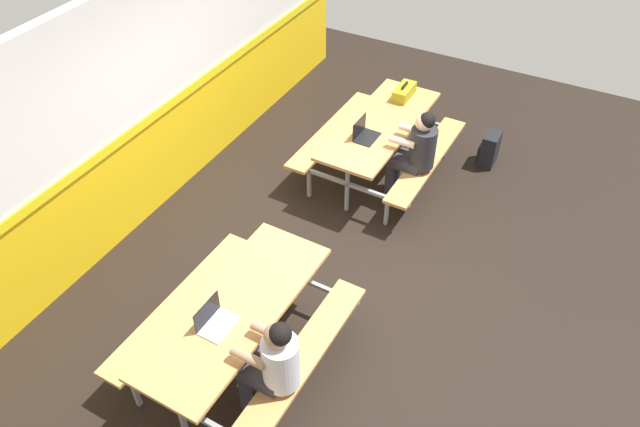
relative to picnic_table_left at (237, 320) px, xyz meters
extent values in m
cube|color=black|center=(1.58, -0.16, -0.59)|extent=(10.00, 10.00, 0.02)
cube|color=yellow|center=(1.58, 2.13, -0.03)|extent=(8.00, 0.12, 1.10)
cube|color=yellow|center=(1.58, 2.06, 0.57)|extent=(8.00, 0.03, 0.10)
cube|color=silver|center=(1.58, 2.13, 1.32)|extent=(6.72, 0.12, 1.40)
cube|color=tan|center=(0.00, 0.00, 0.14)|extent=(2.02, 0.79, 0.04)
cube|color=tan|center=(-0.01, -0.63, -0.15)|extent=(1.91, 0.32, 0.04)
cube|color=tan|center=(0.01, 0.63, -0.15)|extent=(1.91, 0.32, 0.04)
cube|color=gray|center=(-0.82, 0.02, -0.23)|extent=(0.04, 0.04, 0.70)
cube|color=gray|center=(-0.82, 0.02, -0.19)|extent=(0.07, 1.55, 0.04)
cube|color=gray|center=(-0.81, 0.53, -0.37)|extent=(0.04, 0.04, 0.41)
cube|color=gray|center=(0.82, -0.02, -0.23)|extent=(0.04, 0.04, 0.70)
cube|color=gray|center=(0.82, -0.02, -0.19)|extent=(0.07, 1.55, 0.04)
cube|color=gray|center=(0.81, -0.53, -0.37)|extent=(0.04, 0.04, 0.41)
cube|color=gray|center=(0.84, 0.49, -0.37)|extent=(0.04, 0.04, 0.41)
cube|color=tan|center=(3.16, 0.06, 0.14)|extent=(2.02, 0.79, 0.04)
cube|color=tan|center=(3.14, -0.57, -0.15)|extent=(1.91, 0.32, 0.04)
cube|color=tan|center=(3.17, 0.70, -0.15)|extent=(1.91, 0.32, 0.04)
cube|color=gray|center=(2.33, 0.08, -0.23)|extent=(0.04, 0.04, 0.70)
cube|color=gray|center=(2.33, 0.08, -0.19)|extent=(0.07, 1.55, 0.04)
cube|color=gray|center=(2.32, -0.43, -0.37)|extent=(0.04, 0.04, 0.41)
cube|color=gray|center=(2.34, 0.59, -0.37)|extent=(0.04, 0.04, 0.41)
cube|color=gray|center=(3.98, 0.05, -0.23)|extent=(0.04, 0.04, 0.70)
cube|color=gray|center=(3.98, 0.05, -0.19)|extent=(0.07, 1.55, 0.04)
cube|color=gray|center=(3.97, -0.46, -0.37)|extent=(0.04, 0.04, 0.41)
cube|color=gray|center=(3.99, 0.55, -0.37)|extent=(0.04, 0.04, 0.41)
cylinder|color=#2D2D38|center=(-0.38, -0.30, -0.35)|extent=(0.11, 0.11, 0.45)
cylinder|color=#2D2D38|center=(-0.20, -0.31, -0.35)|extent=(0.11, 0.11, 0.45)
cube|color=#2D2D38|center=(-0.29, -0.46, -0.07)|extent=(0.31, 0.39, 0.12)
cylinder|color=silver|center=(-0.30, -0.63, 0.17)|extent=(0.30, 0.30, 0.48)
cylinder|color=#A57A5B|center=(-0.43, -0.43, 0.27)|extent=(0.09, 0.30, 0.08)
cylinder|color=#A57A5B|center=(-0.15, -0.43, 0.27)|extent=(0.09, 0.30, 0.08)
sphere|color=#A57A5B|center=(-0.30, -0.61, 0.50)|extent=(0.20, 0.20, 0.20)
sphere|color=black|center=(-0.30, -0.64, 0.54)|extent=(0.18, 0.18, 0.18)
cylinder|color=#2D2D38|center=(2.83, -0.24, -0.35)|extent=(0.11, 0.11, 0.45)
cylinder|color=#2D2D38|center=(3.01, -0.25, -0.35)|extent=(0.11, 0.11, 0.45)
cube|color=#2D2D38|center=(2.91, -0.39, -0.07)|extent=(0.31, 0.39, 0.12)
cylinder|color=#26262B|center=(2.91, -0.57, 0.17)|extent=(0.30, 0.30, 0.48)
cylinder|color=beige|center=(2.77, -0.36, 0.27)|extent=(0.09, 0.30, 0.08)
cylinder|color=beige|center=(3.05, -0.37, 0.27)|extent=(0.09, 0.30, 0.08)
sphere|color=beige|center=(2.91, -0.55, 0.50)|extent=(0.20, 0.20, 0.20)
sphere|color=black|center=(2.91, -0.58, 0.54)|extent=(0.18, 0.18, 0.18)
cube|color=silver|center=(-0.23, 0.01, 0.17)|extent=(0.32, 0.23, 0.01)
cube|color=black|center=(-0.22, 0.11, 0.28)|extent=(0.32, 0.02, 0.21)
cube|color=black|center=(2.80, 0.07, 0.17)|extent=(0.32, 0.23, 0.01)
cube|color=black|center=(2.80, 0.18, 0.28)|extent=(0.32, 0.02, 0.21)
cube|color=olive|center=(3.85, 0.05, 0.23)|extent=(0.40, 0.18, 0.14)
cube|color=black|center=(3.85, 0.05, 0.33)|extent=(0.16, 0.02, 0.02)
cube|color=black|center=(4.01, -1.12, -0.36)|extent=(0.30, 0.18, 0.44)
cube|color=black|center=(4.01, -1.01, -0.42)|extent=(0.21, 0.04, 0.19)
camera|label=1|loc=(-2.58, -2.20, 4.18)|focal=34.25mm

